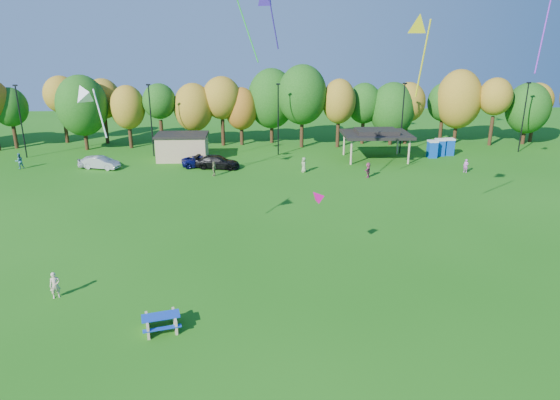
{
  "coord_description": "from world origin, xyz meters",
  "views": [
    {
      "loc": [
        -0.88,
        -23.26,
        15.15
      ],
      "look_at": [
        0.56,
        6.0,
        5.26
      ],
      "focal_mm": 32.0,
      "sensor_mm": 36.0,
      "label": 1
    }
  ],
  "objects_px": {
    "picnic_table": "(161,321)",
    "car_d": "(217,162)",
    "kite_flyer": "(55,285)",
    "porta_potties": "(440,148)",
    "car_c": "(201,161)",
    "car_a": "(96,161)",
    "car_b": "(101,163)"
  },
  "relations": [
    {
      "from": "kite_flyer",
      "to": "car_d",
      "type": "xyz_separation_m",
      "value": [
        7.59,
        29.64,
        -0.07
      ]
    },
    {
      "from": "kite_flyer",
      "to": "car_a",
      "type": "distance_m",
      "value": 31.89
    },
    {
      "from": "car_c",
      "to": "car_b",
      "type": "bearing_deg",
      "value": 80.81
    },
    {
      "from": "kite_flyer",
      "to": "picnic_table",
      "type": "bearing_deg",
      "value": -54.17
    },
    {
      "from": "porta_potties",
      "to": "car_a",
      "type": "relative_size",
      "value": 0.91
    },
    {
      "from": "picnic_table",
      "to": "porta_potties",
      "type": "bearing_deg",
      "value": 38.19
    },
    {
      "from": "kite_flyer",
      "to": "car_d",
      "type": "distance_m",
      "value": 30.6
    },
    {
      "from": "car_a",
      "to": "car_d",
      "type": "distance_m",
      "value": 14.51
    },
    {
      "from": "picnic_table",
      "to": "car_d",
      "type": "bearing_deg",
      "value": 74.11
    },
    {
      "from": "car_a",
      "to": "car_b",
      "type": "height_order",
      "value": "car_b"
    },
    {
      "from": "car_a",
      "to": "car_c",
      "type": "xyz_separation_m",
      "value": [
        12.47,
        -0.55,
        -0.05
      ]
    },
    {
      "from": "car_a",
      "to": "car_c",
      "type": "bearing_deg",
      "value": -111.63
    },
    {
      "from": "picnic_table",
      "to": "kite_flyer",
      "type": "height_order",
      "value": "kite_flyer"
    },
    {
      "from": "car_b",
      "to": "car_a",
      "type": "bearing_deg",
      "value": 58.35
    },
    {
      "from": "car_d",
      "to": "kite_flyer",
      "type": "bearing_deg",
      "value": 176.7
    },
    {
      "from": "porta_potties",
      "to": "car_d",
      "type": "bearing_deg",
      "value": -170.51
    },
    {
      "from": "porta_potties",
      "to": "car_d",
      "type": "height_order",
      "value": "porta_potties"
    },
    {
      "from": "picnic_table",
      "to": "car_c",
      "type": "distance_m",
      "value": 34.37
    },
    {
      "from": "car_c",
      "to": "kite_flyer",
      "type": "bearing_deg",
      "value": 158.03
    },
    {
      "from": "kite_flyer",
      "to": "car_d",
      "type": "bearing_deg",
      "value": 49.98
    },
    {
      "from": "car_a",
      "to": "car_c",
      "type": "relative_size",
      "value": 0.88
    },
    {
      "from": "picnic_table",
      "to": "car_d",
      "type": "xyz_separation_m",
      "value": [
        0.69,
        33.39,
        0.25
      ]
    },
    {
      "from": "porta_potties",
      "to": "picnic_table",
      "type": "distance_m",
      "value": 47.77
    },
    {
      "from": "kite_flyer",
      "to": "car_d",
      "type": "relative_size",
      "value": 0.32
    },
    {
      "from": "car_c",
      "to": "car_a",
      "type": "bearing_deg",
      "value": 75.91
    },
    {
      "from": "car_a",
      "to": "car_c",
      "type": "distance_m",
      "value": 12.48
    },
    {
      "from": "car_b",
      "to": "picnic_table",
      "type": "bearing_deg",
      "value": -142.34
    },
    {
      "from": "porta_potties",
      "to": "car_b",
      "type": "height_order",
      "value": "porta_potties"
    },
    {
      "from": "car_c",
      "to": "car_d",
      "type": "xyz_separation_m",
      "value": [
        1.97,
        -0.95,
        0.11
      ]
    },
    {
      "from": "picnic_table",
      "to": "car_c",
      "type": "xyz_separation_m",
      "value": [
        -1.28,
        34.35,
        0.15
      ]
    },
    {
      "from": "picnic_table",
      "to": "car_a",
      "type": "xyz_separation_m",
      "value": [
        -13.74,
        34.9,
        0.2
      ]
    },
    {
      "from": "car_a",
      "to": "car_b",
      "type": "bearing_deg",
      "value": -157.64
    }
  ]
}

